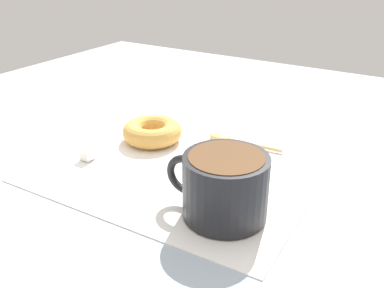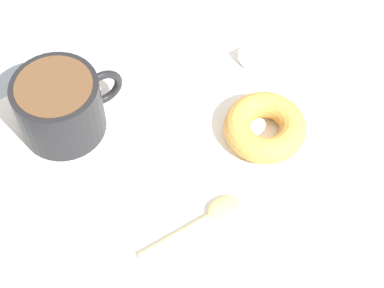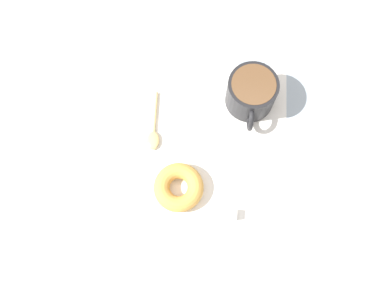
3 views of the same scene
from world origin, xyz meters
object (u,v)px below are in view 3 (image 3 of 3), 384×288
object	(u,v)px
spoon	(154,133)
sugar_cube	(232,215)
donut	(179,187)
coffee_cup	(251,93)

from	to	relation	value
spoon	sugar_cube	bearing A→B (deg)	137.69
donut	sugar_cube	size ratio (longest dim) A/B	5.31
coffee_cup	spoon	size ratio (longest dim) A/B	1.03
spoon	sugar_cube	xyz separation A→B (cm)	(-15.57, 14.18, 0.44)
donut	sugar_cube	world-z (taller)	donut
sugar_cube	coffee_cup	bearing A→B (deg)	-95.39
coffee_cup	sugar_cube	world-z (taller)	coffee_cup
spoon	sugar_cube	distance (cm)	21.07
coffee_cup	spoon	bearing A→B (deg)	25.28
coffee_cup	donut	size ratio (longest dim) A/B	1.35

